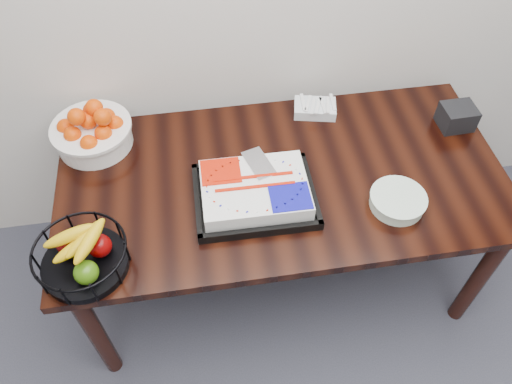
{
  "coord_description": "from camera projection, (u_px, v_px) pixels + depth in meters",
  "views": [
    {
      "loc": [
        -0.31,
        0.71,
        2.27
      ],
      "look_at": [
        -0.13,
        1.87,
        0.83
      ],
      "focal_mm": 35.0,
      "sensor_mm": 36.0,
      "label": 1
    }
  ],
  "objects": [
    {
      "name": "tangerine_bowl",
      "position": [
        91.0,
        128.0,
        2.05
      ],
      "size": [
        0.33,
        0.33,
        0.21
      ],
      "color": "white",
      "rests_on": "table"
    },
    {
      "name": "plate_stack",
      "position": [
        397.0,
        201.0,
        1.89
      ],
      "size": [
        0.22,
        0.22,
        0.05
      ],
      "color": "white",
      "rests_on": "table"
    },
    {
      "name": "fruit_basket",
      "position": [
        81.0,
        255.0,
        1.69
      ],
      "size": [
        0.32,
        0.32,
        0.17
      ],
      "color": "black",
      "rests_on": "table"
    },
    {
      "name": "fork_bag",
      "position": [
        315.0,
        108.0,
        2.23
      ],
      "size": [
        0.21,
        0.16,
        0.05
      ],
      "color": "silver",
      "rests_on": "table"
    },
    {
      "name": "cake_tray",
      "position": [
        255.0,
        192.0,
        1.9
      ],
      "size": [
        0.47,
        0.37,
        0.1
      ],
      "color": "black",
      "rests_on": "table"
    },
    {
      "name": "table",
      "position": [
        282.0,
        189.0,
        2.08
      ],
      "size": [
        1.8,
        0.9,
        0.75
      ],
      "color": "black",
      "rests_on": "ground"
    },
    {
      "name": "napkin_box",
      "position": [
        457.0,
        117.0,
        2.16
      ],
      "size": [
        0.14,
        0.12,
        0.1
      ],
      "primitive_type": "cube",
      "rotation": [
        0.0,
        0.0,
        0.03
      ],
      "color": "black",
      "rests_on": "table"
    }
  ]
}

